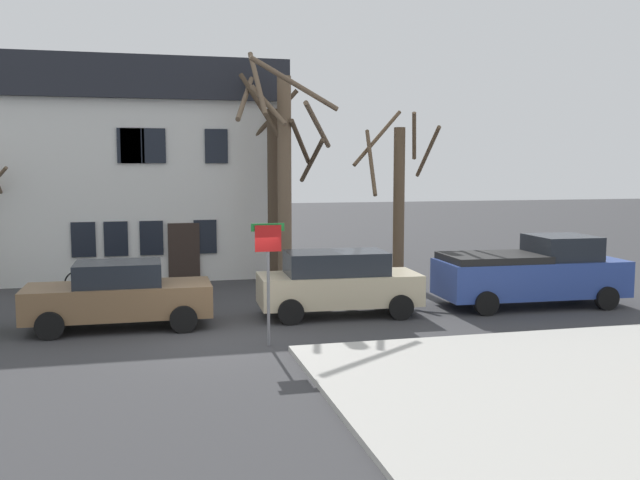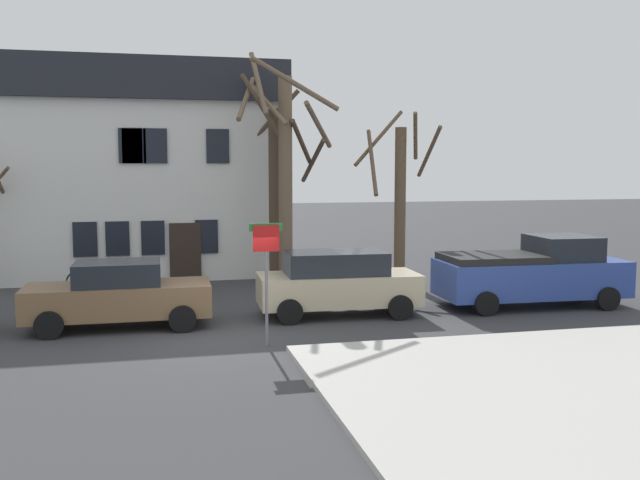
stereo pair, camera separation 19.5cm
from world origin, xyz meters
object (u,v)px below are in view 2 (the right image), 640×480
(pickup_truck_blue, at_px, (533,272))
(bicycle_leaning, at_px, (93,280))
(building_main, at_px, (122,169))
(street_sign_pole, at_px, (266,260))
(tree_bare_far, at_px, (284,167))
(tree_bare_mid, at_px, (278,186))
(car_brown_sedan, at_px, (118,295))
(tree_bare_end, at_px, (399,195))
(car_beige_wagon, at_px, (338,282))

(pickup_truck_blue, xyz_separation_m, bicycle_leaning, (-12.78, 5.56, -0.63))
(building_main, height_order, street_sign_pole, building_main)
(tree_bare_far, height_order, pickup_truck_blue, tree_bare_far)
(building_main, relative_size, tree_bare_mid, 1.68)
(building_main, height_order, car_brown_sedan, building_main)
(tree_bare_mid, height_order, car_brown_sedan, tree_bare_mid)
(tree_bare_far, bearing_deg, car_brown_sedan, -136.35)
(car_brown_sedan, bearing_deg, tree_bare_end, 28.66)
(car_brown_sedan, relative_size, street_sign_pole, 1.63)
(tree_bare_end, height_order, car_beige_wagon, tree_bare_end)
(car_brown_sedan, xyz_separation_m, bicycle_leaning, (-1.07, 5.66, -0.48))
(building_main, xyz_separation_m, street_sign_pole, (3.66, -13.18, -2.03))
(tree_bare_mid, bearing_deg, bicycle_leaning, -176.62)
(tree_bare_mid, xyz_separation_m, car_beige_wagon, (0.63, -5.88, -2.50))
(car_beige_wagon, relative_size, bicycle_leaning, 2.64)
(tree_bare_end, xyz_separation_m, bicycle_leaning, (-10.41, 0.56, -2.74))
(tree_bare_end, distance_m, pickup_truck_blue, 5.92)
(tree_bare_end, bearing_deg, street_sign_pole, -127.53)
(tree_bare_mid, distance_m, bicycle_leaning, 6.96)
(building_main, distance_m, pickup_truck_blue, 16.17)
(building_main, bearing_deg, car_beige_wagon, -59.68)
(tree_bare_mid, bearing_deg, car_beige_wagon, -83.88)
(tree_bare_mid, distance_m, street_sign_pole, 8.97)
(car_beige_wagon, xyz_separation_m, street_sign_pole, (-2.41, -2.79, 1.05))
(tree_bare_end, xyz_separation_m, pickup_truck_blue, (2.37, -5.00, -2.11))
(tree_bare_mid, height_order, tree_bare_far, tree_bare_far)
(tree_bare_mid, relative_size, car_beige_wagon, 1.62)
(tree_bare_end, bearing_deg, car_beige_wagon, -125.51)
(tree_bare_end, bearing_deg, tree_bare_mid, 167.42)
(bicycle_leaning, bearing_deg, car_beige_wagon, -38.73)
(building_main, distance_m, car_beige_wagon, 12.42)
(tree_bare_end, xyz_separation_m, car_brown_sedan, (-9.34, -5.10, -2.25))
(bicycle_leaning, bearing_deg, street_sign_pole, -61.76)
(building_main, distance_m, tree_bare_end, 11.08)
(tree_bare_end, distance_m, bicycle_leaning, 10.77)
(pickup_truck_blue, bearing_deg, building_main, 138.94)
(tree_bare_mid, xyz_separation_m, bicycle_leaning, (-6.24, -0.37, -3.05))
(car_brown_sedan, bearing_deg, building_main, 91.49)
(tree_bare_mid, distance_m, pickup_truck_blue, 9.15)
(tree_bare_far, distance_m, pickup_truck_blue, 8.68)
(tree_bare_mid, distance_m, tree_bare_far, 1.25)
(building_main, height_order, tree_bare_mid, building_main)
(tree_bare_mid, height_order, tree_bare_end, tree_bare_mid)
(car_beige_wagon, distance_m, pickup_truck_blue, 5.90)
(tree_bare_end, distance_m, car_brown_sedan, 10.88)
(building_main, bearing_deg, car_brown_sedan, -88.51)
(street_sign_pole, xyz_separation_m, bicycle_leaning, (-4.46, 8.30, -1.60))
(tree_bare_far, height_order, tree_bare_end, tree_bare_far)
(pickup_truck_blue, height_order, street_sign_pole, street_sign_pole)
(tree_bare_far, height_order, car_brown_sedan, tree_bare_far)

